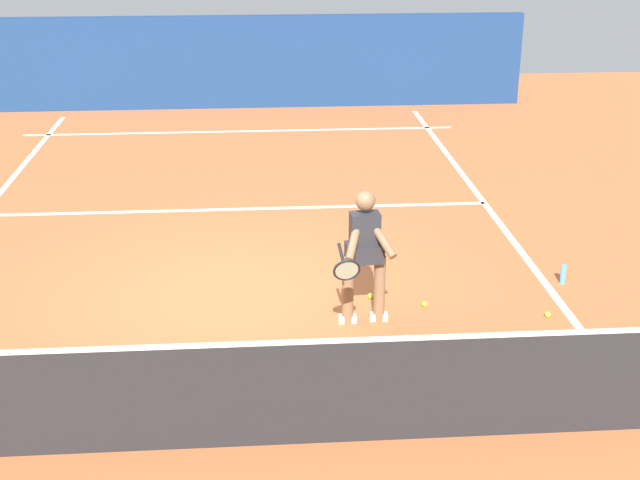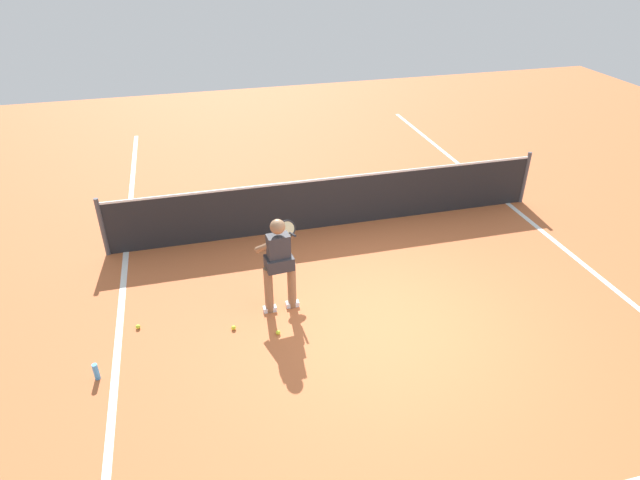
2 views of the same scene
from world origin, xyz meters
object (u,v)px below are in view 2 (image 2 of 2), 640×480
tennis_ball_mid (278,332)px  tennis_ball_far (234,328)px  water_bottle (96,372)px  tennis_player (279,261)px  tennis_ball_near (138,327)px

tennis_ball_mid → tennis_ball_far: bearing=156.0°
tennis_ball_mid → water_bottle: water_bottle is taller
tennis_player → tennis_ball_far: bearing=-156.2°
tennis_ball_near → water_bottle: bearing=-117.9°
tennis_ball_far → water_bottle: water_bottle is taller
tennis_player → tennis_ball_far: (-0.77, -0.34, -0.81)m
tennis_player → water_bottle: tennis_player is taller
tennis_ball_near → tennis_ball_far: 1.40m
tennis_ball_near → tennis_ball_far: size_ratio=1.00×
tennis_ball_far → tennis_ball_mid: bearing=-24.0°
tennis_player → tennis_ball_far: size_ratio=23.48×
tennis_player → tennis_ball_near: (-2.12, 0.04, -0.81)m
tennis_ball_near → tennis_ball_far: (1.35, -0.38, 0.00)m
tennis_player → water_bottle: (-2.60, -0.87, -0.73)m
tennis_ball_mid → tennis_ball_far: same height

